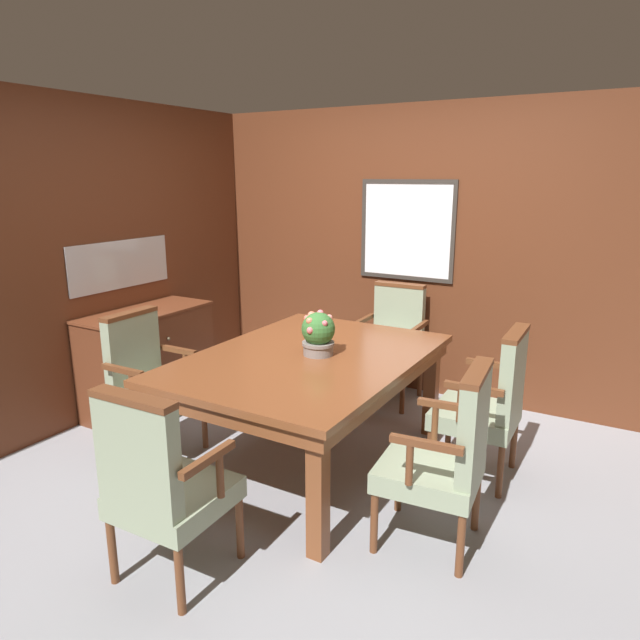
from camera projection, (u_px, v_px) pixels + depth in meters
The scene contains 11 objects.
ground_plane at pixel (305, 471), 3.72m from camera, with size 14.00×14.00×0.00m, color #93969E.
wall_back at pixel (413, 253), 4.91m from camera, with size 7.20×0.08×2.45m.
wall_left at pixel (90, 263), 4.35m from camera, with size 0.08×7.20×2.45m.
dining_table at pixel (308, 368), 3.69m from camera, with size 1.32×1.85×0.75m.
chair_head_far at pixel (393, 340), 4.85m from camera, with size 0.54×0.51×0.98m.
chair_right_far at pixel (489, 401), 3.54m from camera, with size 0.51×0.54×0.98m.
chair_head_near at pixel (161, 482), 2.60m from camera, with size 0.54×0.51×0.98m.
chair_left_near at pixel (148, 380), 3.89m from camera, with size 0.51×0.54×0.98m.
chair_right_near at pixel (446, 454), 2.86m from camera, with size 0.54×0.56×0.98m.
potted_plant at pixel (318, 333), 3.64m from camera, with size 0.22×0.23×0.29m.
sideboard_cabinet at pixel (149, 360), 4.63m from camera, with size 0.50×1.08×0.83m.
Camera 1 is at (1.78, -2.85, 1.88)m, focal length 32.00 mm.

